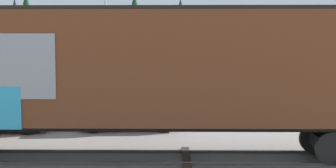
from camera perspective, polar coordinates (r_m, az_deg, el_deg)
ground_plane at (r=12.70m, az=0.39°, el=-9.79°), size 260.00×260.00×0.00m
track at (r=12.65m, az=-1.18°, el=-9.67°), size 59.94×6.08×0.08m
freight_car at (r=12.31m, az=-3.12°, el=1.84°), size 18.14×4.26×4.39m
flagpole at (r=26.52m, az=-8.47°, el=9.17°), size 0.95×0.91×9.14m
hillside at (r=86.33m, az=-3.06°, el=5.19°), size 138.86×29.29×14.02m
parked_car_blue at (r=17.40m, az=-5.31°, el=-3.00°), size 4.07×2.01×1.86m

